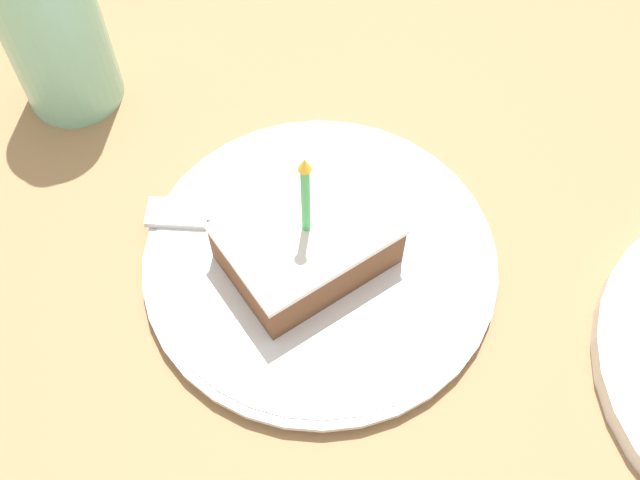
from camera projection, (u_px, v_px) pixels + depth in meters
The scene contains 5 objects.
ground_plane at pixel (293, 261), 0.56m from camera, with size 2.40×2.40×0.04m.
plate at pixel (320, 259), 0.53m from camera, with size 0.25×0.25×0.01m.
cake_slice at pixel (312, 240), 0.51m from camera, with size 0.08×0.11×0.11m.
fork at pixel (256, 217), 0.54m from camera, with size 0.13×0.16×0.00m.
bottle at pixel (49, 19), 0.56m from camera, with size 0.08×0.08×0.20m.
Camera 1 is at (0.25, -0.14, 0.47)m, focal length 42.00 mm.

